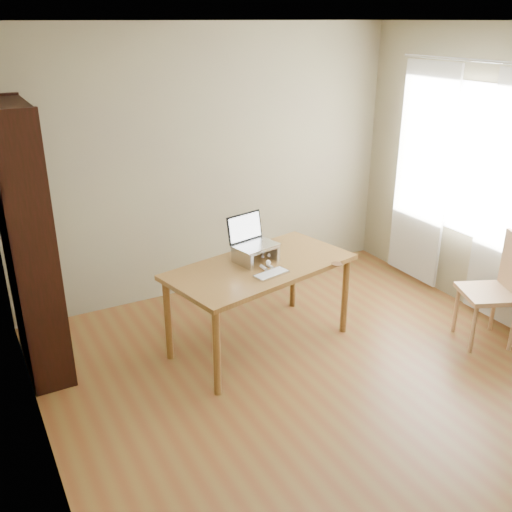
{
  "coord_description": "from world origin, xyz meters",
  "views": [
    {
      "loc": [
        -2.24,
        -2.78,
        2.62
      ],
      "look_at": [
        -0.21,
        0.94,
        0.84
      ],
      "focal_mm": 40.0,
      "sensor_mm": 36.0,
      "label": 1
    }
  ],
  "objects_px": {
    "desk": "(260,274)",
    "cat": "(255,254)",
    "keyboard": "(271,274)",
    "chair": "(495,285)",
    "bookshelf": "(28,243)",
    "laptop": "(252,237)"
  },
  "relations": [
    {
      "from": "keyboard",
      "to": "chair",
      "type": "distance_m",
      "value": 1.95
    },
    {
      "from": "bookshelf",
      "to": "cat",
      "type": "distance_m",
      "value": 1.76
    },
    {
      "from": "desk",
      "to": "cat",
      "type": "bearing_deg",
      "value": 75.15
    },
    {
      "from": "laptop",
      "to": "chair",
      "type": "height_order",
      "value": "laptop"
    },
    {
      "from": "cat",
      "to": "laptop",
      "type": "bearing_deg",
      "value": 97.64
    },
    {
      "from": "keyboard",
      "to": "chair",
      "type": "bearing_deg",
      "value": -32.04
    },
    {
      "from": "desk",
      "to": "chair",
      "type": "height_order",
      "value": "chair"
    },
    {
      "from": "desk",
      "to": "chair",
      "type": "relative_size",
      "value": 1.72
    },
    {
      "from": "bookshelf",
      "to": "keyboard",
      "type": "xyz_separation_m",
      "value": [
        1.65,
        -0.81,
        -0.29
      ]
    },
    {
      "from": "bookshelf",
      "to": "chair",
      "type": "bearing_deg",
      "value": -22.89
    },
    {
      "from": "cat",
      "to": "chair",
      "type": "relative_size",
      "value": 0.48
    },
    {
      "from": "laptop",
      "to": "cat",
      "type": "relative_size",
      "value": 0.85
    },
    {
      "from": "keyboard",
      "to": "chair",
      "type": "height_order",
      "value": "chair"
    },
    {
      "from": "laptop",
      "to": "desk",
      "type": "bearing_deg",
      "value": -102.27
    },
    {
      "from": "chair",
      "to": "desk",
      "type": "bearing_deg",
      "value": 177.27
    },
    {
      "from": "keyboard",
      "to": "cat",
      "type": "height_order",
      "value": "cat"
    },
    {
      "from": "desk",
      "to": "keyboard",
      "type": "distance_m",
      "value": 0.24
    },
    {
      "from": "desk",
      "to": "cat",
      "type": "relative_size",
      "value": 3.59
    },
    {
      "from": "laptop",
      "to": "keyboard",
      "type": "distance_m",
      "value": 0.41
    },
    {
      "from": "desk",
      "to": "chair",
      "type": "xyz_separation_m",
      "value": [
        1.8,
        -0.88,
        -0.14
      ]
    },
    {
      "from": "bookshelf",
      "to": "cat",
      "type": "xyz_separation_m",
      "value": [
        1.68,
        -0.48,
        -0.24
      ]
    },
    {
      "from": "keyboard",
      "to": "cat",
      "type": "distance_m",
      "value": 0.34
    }
  ]
}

